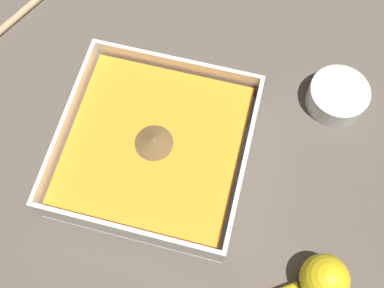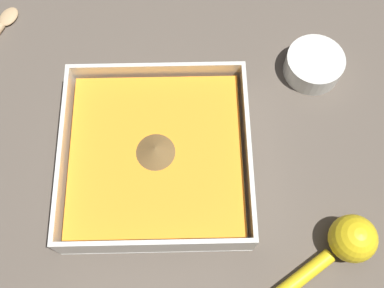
{
  "view_description": "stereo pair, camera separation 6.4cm",
  "coord_description": "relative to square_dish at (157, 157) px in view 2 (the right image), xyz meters",
  "views": [
    {
      "loc": [
        -0.22,
        -0.1,
        0.63
      ],
      "look_at": [
        0.01,
        -0.04,
        0.03
      ],
      "focal_mm": 42.0,
      "sensor_mm": 36.0,
      "label": 1
    },
    {
      "loc": [
        -0.23,
        -0.03,
        0.63
      ],
      "look_at": [
        0.01,
        -0.04,
        0.03
      ],
      "focal_mm": 42.0,
      "sensor_mm": 36.0,
      "label": 2
    }
  ],
  "objects": [
    {
      "name": "ground_plane",
      "position": [
        0.01,
        -0.01,
        -0.02
      ],
      "size": [
        4.0,
        4.0,
        0.0
      ],
      "primitive_type": "plane",
      "color": "brown"
    },
    {
      "name": "square_dish",
      "position": [
        0.0,
        0.0,
        0.0
      ],
      "size": [
        0.26,
        0.26,
        0.07
      ],
      "color": "silver",
      "rests_on": "ground_plane"
    },
    {
      "name": "spice_bowl",
      "position": [
        0.15,
        -0.25,
        -0.01
      ],
      "size": [
        0.09,
        0.09,
        0.04
      ],
      "color": "silver",
      "rests_on": "ground_plane"
    },
    {
      "name": "lemon_squeezer",
      "position": [
        -0.13,
        -0.25,
        0.0
      ],
      "size": [
        0.12,
        0.15,
        0.06
      ],
      "rotation": [
        0.0,
        0.0,
        5.31
      ],
      "color": "yellow",
      "rests_on": "ground_plane"
    }
  ]
}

